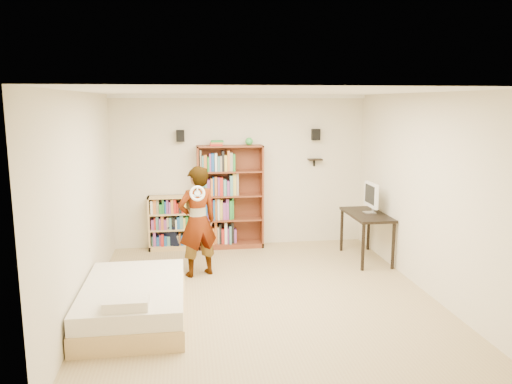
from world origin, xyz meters
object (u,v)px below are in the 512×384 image
Objects in this scene: daybed at (134,297)px; person at (198,222)px; tall_bookshelf at (230,197)px; computer_desk at (366,236)px; low_bookshelf at (170,223)px.

person is (0.81, 1.44, 0.56)m from daybed.
tall_bookshelf is 0.99× the size of daybed.
computer_desk is at bearing 26.98° from daybed.
person is at bearing -172.22° from computer_desk.
low_bookshelf is 2.90m from daybed.
person reaches higher than computer_desk.
person is (0.44, -1.43, 0.35)m from low_bookshelf.
computer_desk is 4.01m from daybed.
tall_bookshelf is at bearing -1.38° from low_bookshelf.
computer_desk is at bearing -18.19° from low_bookshelf.
person reaches higher than low_bookshelf.
tall_bookshelf is 1.54m from person.
computer_desk is at bearing 165.20° from person.
tall_bookshelf is 1.60× the size of computer_desk.
low_bookshelf is at bearing 82.73° from daybed.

